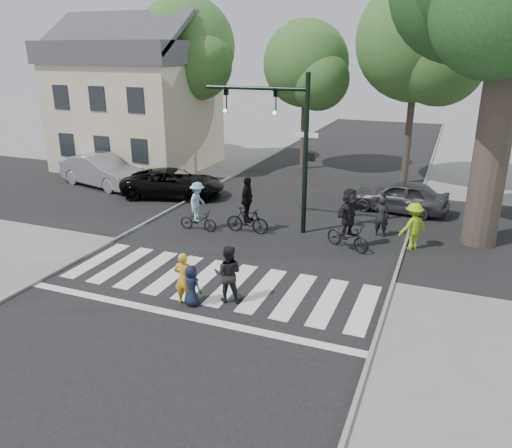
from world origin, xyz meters
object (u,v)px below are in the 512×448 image
(cyclist_left, at_px, (198,210))
(cyclist_mid, at_px, (247,210))
(pedestrian_adult, at_px, (228,274))
(car_silver, at_px, (102,171))
(pedestrian_child, at_px, (191,286))
(pedestrian_woman, at_px, (184,279))
(traffic_signal, at_px, (284,131))
(car_grey, at_px, (399,196))
(car_suv, at_px, (173,183))
(cyclist_right, at_px, (349,222))

(cyclist_left, relative_size, cyclist_mid, 0.88)
(pedestrian_adult, xyz_separation_m, car_silver, (-11.38, 9.06, -0.01))
(pedestrian_child, distance_m, car_silver, 14.31)
(pedestrian_woman, distance_m, pedestrian_child, 0.29)
(traffic_signal, height_order, car_grey, traffic_signal)
(cyclist_left, bearing_deg, pedestrian_adult, -53.95)
(pedestrian_adult, relative_size, car_suv, 0.34)
(traffic_signal, xyz_separation_m, pedestrian_child, (-0.35, -6.77, -3.31))
(cyclist_right, height_order, car_silver, cyclist_right)
(pedestrian_adult, distance_m, cyclist_right, 5.62)
(pedestrian_adult, relative_size, car_silver, 0.33)
(pedestrian_adult, bearing_deg, pedestrian_woman, 15.82)
(pedestrian_child, height_order, cyclist_left, cyclist_left)
(pedestrian_child, relative_size, pedestrian_adult, 0.71)
(traffic_signal, xyz_separation_m, car_suv, (-6.41, 2.49, -3.23))
(pedestrian_child, relative_size, car_suv, 0.24)
(pedestrian_woman, bearing_deg, car_grey, -120.86)
(cyclist_mid, distance_m, cyclist_right, 3.96)
(cyclist_left, height_order, car_grey, cyclist_left)
(cyclist_right, xyz_separation_m, car_grey, (1.15, 5.14, -0.29))
(traffic_signal, xyz_separation_m, car_silver, (-10.89, 2.90, -3.08))
(cyclist_mid, bearing_deg, pedestrian_adult, -72.80)
(pedestrian_child, distance_m, cyclist_right, 6.56)
(cyclist_left, xyz_separation_m, cyclist_mid, (1.90, 0.46, 0.07))
(traffic_signal, relative_size, cyclist_left, 3.08)
(pedestrian_adult, height_order, cyclist_mid, cyclist_mid)
(cyclist_right, distance_m, car_grey, 5.28)
(pedestrian_child, relative_size, cyclist_right, 0.53)
(traffic_signal, bearing_deg, car_grey, 46.19)
(pedestrian_adult, height_order, car_suv, pedestrian_adult)
(cyclist_mid, bearing_deg, cyclist_right, -3.00)
(pedestrian_woman, bearing_deg, car_suv, -66.08)
(pedestrian_adult, bearing_deg, pedestrian_child, 22.45)
(cyclist_right, distance_m, car_silver, 14.23)
(traffic_signal, xyz_separation_m, car_grey, (3.95, 4.11, -3.19))
(pedestrian_adult, height_order, cyclist_left, cyclist_left)
(pedestrian_child, bearing_deg, traffic_signal, -83.47)
(cyclist_mid, distance_m, car_silver, 10.41)
(pedestrian_adult, xyz_separation_m, car_suv, (-6.90, 8.65, -0.16))
(traffic_signal, bearing_deg, pedestrian_child, -92.94)
(pedestrian_woman, relative_size, cyclist_mid, 0.69)
(cyclist_right, relative_size, car_suv, 0.46)
(cyclist_right, bearing_deg, car_suv, 159.05)
(pedestrian_child, height_order, cyclist_right, cyclist_right)
(cyclist_left, bearing_deg, car_grey, 37.59)
(cyclist_left, height_order, car_silver, cyclist_left)
(car_silver, height_order, car_grey, car_silver)
(pedestrian_child, distance_m, cyclist_mid, 6.01)
(traffic_signal, bearing_deg, car_suv, 158.73)
(cyclist_right, height_order, car_suv, cyclist_right)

